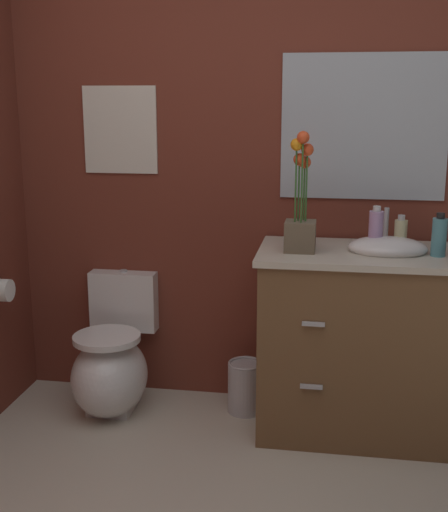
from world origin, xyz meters
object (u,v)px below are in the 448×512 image
toilet (112,365)px  wall_mirror (364,127)px  flower_vase (301,215)px  wall_poster (120,130)px  trash_bin (245,386)px  lotion_bottle (401,233)px  hand_wash_bottle (439,236)px  vanity_cabinet (357,340)px  soap_bottle (376,230)px  toilet_paper_roll (0,290)px

toilet → wall_mirror: 1.74m
flower_vase → wall_mirror: (0.28, 0.34, 0.38)m
wall_poster → wall_mirror: wall_mirror is taller
toilet → trash_bin: size_ratio=2.54×
lotion_bottle → hand_wash_bottle: bearing=-44.7°
vanity_cabinet → wall_mirror: bearing=90.5°
wall_poster → wall_mirror: bearing=0.0°
trash_bin → toilet: bearing=-173.3°
toilet → trash_bin: toilet is taller
flower_vase → trash_bin: size_ratio=2.02×
soap_bottle → toilet_paper_roll: 1.82m
vanity_cabinet → hand_wash_bottle: 0.63m
toilet → flower_vase: 1.26m
toilet → vanity_cabinet: bearing=-1.2°
soap_bottle → lotion_bottle: 0.15m
vanity_cabinet → soap_bottle: bearing=15.8°
lotion_bottle → wall_poster: size_ratio=0.35×
soap_bottle → hand_wash_bottle: size_ratio=1.07×
wall_mirror → hand_wash_bottle: bearing=-45.2°
toilet → trash_bin: bearing=6.7°
hand_wash_bottle → trash_bin: (-0.88, 0.15, -0.85)m
flower_vase → toilet_paper_roll: 1.50m
flower_vase → wall_poster: size_ratio=1.23×
toilet → flower_vase: (0.95, -0.07, 0.82)m
flower_vase → wall_poster: (-0.95, 0.34, 0.36)m
flower_vase → lotion_bottle: (0.46, 0.15, -0.10)m
toilet_paper_roll → toilet: bearing=22.0°
toilet → soap_bottle: size_ratio=3.30×
toilet → wall_poster: size_ratio=1.55×
vanity_cabinet → hand_wash_bottle: size_ratio=5.54×
toilet → vanity_cabinet: vanity_cabinet is taller
lotion_bottle → wall_mirror: 0.55m
soap_bottle → trash_bin: 1.06m
vanity_cabinet → lotion_bottle: bearing=30.1°
toilet → hand_wash_bottle: (1.57, -0.07, 0.75)m
trash_bin → wall_mirror: wall_mirror is taller
toilet → toilet_paper_roll: bearing=-158.0°
toilet → wall_mirror: (1.23, 0.27, 1.21)m
lotion_bottle → wall_mirror: size_ratio=0.19×
toilet → wall_mirror: size_ratio=0.86×
lotion_bottle → flower_vase: bearing=-161.9°
hand_wash_bottle → wall_mirror: size_ratio=0.24×
hand_wash_bottle → trash_bin: hand_wash_bottle is taller
flower_vase → wall_mirror: wall_mirror is taller
flower_vase → hand_wash_bottle: 0.62m
wall_mirror → toilet_paper_roll: wall_mirror is taller
lotion_bottle → wall_mirror: bearing=134.4°
toilet_paper_roll → flower_vase: bearing=4.9°
lotion_bottle → wall_poster: wall_poster is taller
flower_vase → hand_wash_bottle: flower_vase is taller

